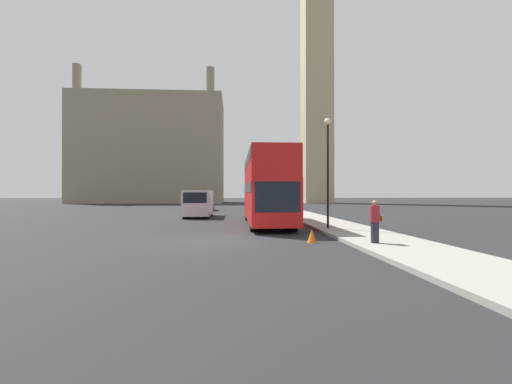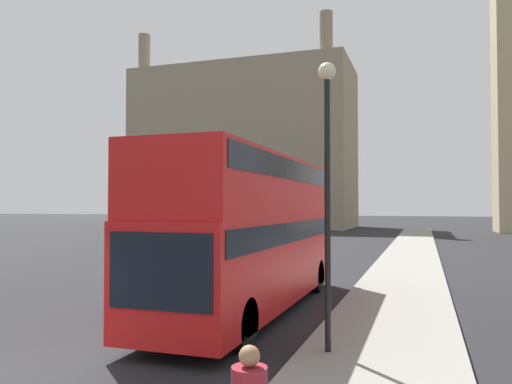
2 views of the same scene
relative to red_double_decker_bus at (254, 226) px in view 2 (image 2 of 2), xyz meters
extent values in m
cube|color=gray|center=(-20.21, 54.79, 8.94)|extent=(31.17, 14.16, 22.83)
cylinder|color=gray|center=(-33.46, 48.78, 22.87)|extent=(1.70, 1.70, 5.02)
cylinder|color=gray|center=(-6.96, 48.78, 22.87)|extent=(1.70, 1.70, 5.02)
cube|color=red|center=(0.00, 0.00, -0.95)|extent=(2.47, 10.85, 2.44)
cube|color=red|center=(0.00, 0.00, 1.11)|extent=(2.47, 10.64, 1.68)
cube|color=black|center=(0.00, 0.00, -0.16)|extent=(2.51, 10.42, 0.55)
cube|color=black|center=(0.00, 0.00, 1.57)|extent=(2.51, 10.20, 0.55)
cube|color=black|center=(0.00, -5.44, -0.66)|extent=(2.17, 0.03, 1.46)
cylinder|color=black|center=(-0.89, -3.80, -1.91)|extent=(0.69, 1.12, 1.12)
cylinder|color=black|center=(0.89, -3.80, -1.91)|extent=(0.69, 1.12, 1.12)
cylinder|color=black|center=(-0.89, 3.80, -1.91)|extent=(0.69, 1.12, 1.12)
cylinder|color=black|center=(0.89, 3.80, -1.91)|extent=(0.69, 1.12, 1.12)
cube|color=silver|center=(-5.05, 7.51, -1.26)|extent=(2.12, 5.41, 2.04)
cube|color=black|center=(-5.05, 4.80, -0.81)|extent=(1.80, 0.02, 0.82)
cube|color=black|center=(-5.05, 5.76, -0.81)|extent=(2.15, 0.97, 0.65)
cylinder|color=black|center=(-5.85, 5.68, -2.12)|extent=(0.53, 0.70, 0.70)
cylinder|color=black|center=(-4.26, 5.68, -2.12)|extent=(0.53, 0.70, 0.70)
cylinder|color=black|center=(-5.85, 9.35, -2.12)|extent=(0.53, 0.70, 0.70)
cylinder|color=black|center=(-4.26, 9.35, -2.12)|extent=(0.53, 0.70, 0.70)
sphere|color=#9E704C|center=(3.12, -9.23, -0.86)|extent=(0.21, 0.21, 0.21)
cylinder|color=black|center=(2.87, -3.81, 0.39)|extent=(0.12, 0.12, 5.44)
sphere|color=beige|center=(2.87, -3.81, 3.29)|extent=(0.36, 0.36, 0.36)
cube|color=navy|center=(-5.44, 18.90, -1.94)|extent=(1.86, 4.73, 0.77)
cube|color=black|center=(-5.44, 19.01, -1.23)|extent=(1.67, 2.27, 0.65)
cylinder|color=black|center=(-6.17, 17.38, -2.16)|extent=(0.41, 0.62, 0.62)
cylinder|color=black|center=(-4.72, 17.38, -2.16)|extent=(0.41, 0.62, 0.62)
cylinder|color=black|center=(-6.17, 20.41, -2.16)|extent=(0.41, 0.62, 0.62)
cylinder|color=black|center=(-4.72, 20.41, -2.16)|extent=(0.41, 0.62, 0.62)
camera|label=1|loc=(-2.06, -21.53, -0.52)|focal=24.00mm
camera|label=2|loc=(4.71, -13.74, 0.57)|focal=35.00mm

